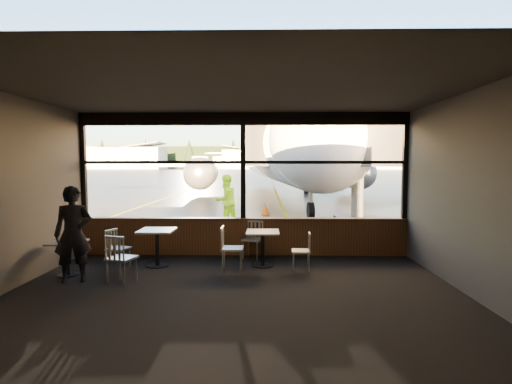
{
  "coord_description": "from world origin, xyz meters",
  "views": [
    {
      "loc": [
        0.5,
        -9.78,
        2.25
      ],
      "look_at": [
        0.3,
        1.0,
        1.5
      ],
      "focal_mm": 28.0,
      "sensor_mm": 36.0,
      "label": 1
    }
  ],
  "objects_px": {
    "cafe_table_near": "(263,249)",
    "chair_near_e": "(301,251)",
    "cone_nose": "(265,209)",
    "chair_near_n": "(253,240)",
    "jet_bridge": "(345,159)",
    "chair_near_w": "(232,249)",
    "airliner": "(277,116)",
    "ground_crew": "(226,201)",
    "passenger": "(73,234)",
    "cafe_table_left": "(68,259)",
    "chair_mid_s": "(122,259)",
    "cafe_table_mid": "(157,248)",
    "chair_mid_w": "(118,249)"
  },
  "relations": [
    {
      "from": "airliner",
      "to": "cone_nose",
      "type": "distance_m",
      "value": 12.95
    },
    {
      "from": "chair_mid_w",
      "to": "passenger",
      "type": "distance_m",
      "value": 1.2
    },
    {
      "from": "cafe_table_left",
      "to": "chair_near_e",
      "type": "relative_size",
      "value": 0.86
    },
    {
      "from": "jet_bridge",
      "to": "chair_mid_s",
      "type": "height_order",
      "value": "jet_bridge"
    },
    {
      "from": "airliner",
      "to": "chair_mid_s",
      "type": "relative_size",
      "value": 39.64
    },
    {
      "from": "cafe_table_left",
      "to": "ground_crew",
      "type": "distance_m",
      "value": 6.94
    },
    {
      "from": "chair_near_w",
      "to": "jet_bridge",
      "type": "bearing_deg",
      "value": 152.09
    },
    {
      "from": "jet_bridge",
      "to": "cafe_table_mid",
      "type": "relative_size",
      "value": 13.69
    },
    {
      "from": "chair_near_n",
      "to": "cone_nose",
      "type": "relative_size",
      "value": 1.7
    },
    {
      "from": "jet_bridge",
      "to": "chair_near_e",
      "type": "bearing_deg",
      "value": -108.39
    },
    {
      "from": "chair_near_w",
      "to": "airliner",
      "type": "bearing_deg",
      "value": 175.66
    },
    {
      "from": "chair_near_n",
      "to": "cone_nose",
      "type": "xyz_separation_m",
      "value": [
        0.34,
        8.24,
        -0.19
      ]
    },
    {
      "from": "chair_near_n",
      "to": "chair_mid_w",
      "type": "distance_m",
      "value": 3.03
    },
    {
      "from": "chair_near_e",
      "to": "ground_crew",
      "type": "xyz_separation_m",
      "value": [
        -2.16,
        5.91,
        0.54
      ]
    },
    {
      "from": "cafe_table_mid",
      "to": "chair_near_w",
      "type": "height_order",
      "value": "chair_near_w"
    },
    {
      "from": "chair_near_e",
      "to": "chair_mid_w",
      "type": "bearing_deg",
      "value": 91.88
    },
    {
      "from": "chair_near_w",
      "to": "ground_crew",
      "type": "xyz_separation_m",
      "value": [
        -0.71,
        6.03,
        0.46
      ]
    },
    {
      "from": "passenger",
      "to": "chair_mid_s",
      "type": "bearing_deg",
      "value": -23.81
    },
    {
      "from": "ground_crew",
      "to": "cafe_table_mid",
      "type": "bearing_deg",
      "value": 38.66
    },
    {
      "from": "ground_crew",
      "to": "chair_near_n",
      "type": "bearing_deg",
      "value": 61.19
    },
    {
      "from": "jet_bridge",
      "to": "chair_near_e",
      "type": "relative_size",
      "value": 13.86
    },
    {
      "from": "chair_mid_w",
      "to": "cafe_table_mid",
      "type": "bearing_deg",
      "value": 123.99
    },
    {
      "from": "cone_nose",
      "to": "chair_mid_s",
      "type": "bearing_deg",
      "value": -104.99
    },
    {
      "from": "chair_mid_w",
      "to": "chair_near_n",
      "type": "bearing_deg",
      "value": 128.91
    },
    {
      "from": "chair_near_w",
      "to": "ground_crew",
      "type": "relative_size",
      "value": 0.51
    },
    {
      "from": "chair_mid_w",
      "to": "passenger",
      "type": "relative_size",
      "value": 0.46
    },
    {
      "from": "jet_bridge",
      "to": "chair_near_w",
      "type": "xyz_separation_m",
      "value": [
        -3.75,
        -7.04,
        -1.98
      ]
    },
    {
      "from": "cafe_table_near",
      "to": "cafe_table_left",
      "type": "distance_m",
      "value": 4.02
    },
    {
      "from": "airliner",
      "to": "cafe_table_near",
      "type": "distance_m",
      "value": 21.36
    },
    {
      "from": "cafe_table_near",
      "to": "chair_near_e",
      "type": "height_order",
      "value": "chair_near_e"
    },
    {
      "from": "chair_near_n",
      "to": "chair_mid_w",
      "type": "relative_size",
      "value": 1.06
    },
    {
      "from": "chair_mid_s",
      "to": "cone_nose",
      "type": "bearing_deg",
      "value": 92.25
    },
    {
      "from": "chair_near_e",
      "to": "chair_near_n",
      "type": "relative_size",
      "value": 0.9
    },
    {
      "from": "ground_crew",
      "to": "chair_mid_s",
      "type": "bearing_deg",
      "value": 37.8
    },
    {
      "from": "chair_near_w",
      "to": "cafe_table_left",
      "type": "bearing_deg",
      "value": -83.28
    },
    {
      "from": "airliner",
      "to": "cafe_table_near",
      "type": "relative_size",
      "value": 48.12
    },
    {
      "from": "cone_nose",
      "to": "jet_bridge",
      "type": "bearing_deg",
      "value": -37.88
    },
    {
      "from": "chair_near_n",
      "to": "cone_nose",
      "type": "distance_m",
      "value": 8.25
    },
    {
      "from": "airliner",
      "to": "chair_mid_s",
      "type": "bearing_deg",
      "value": -104.02
    },
    {
      "from": "jet_bridge",
      "to": "chair_near_w",
      "type": "relative_size",
      "value": 11.75
    },
    {
      "from": "passenger",
      "to": "cafe_table_near",
      "type": "bearing_deg",
      "value": 0.99
    },
    {
      "from": "jet_bridge",
      "to": "cafe_table_mid",
      "type": "height_order",
      "value": "jet_bridge"
    },
    {
      "from": "jet_bridge",
      "to": "cafe_table_near",
      "type": "distance_m",
      "value": 7.6
    },
    {
      "from": "chair_near_w",
      "to": "cafe_table_near",
      "type": "bearing_deg",
      "value": 124.01
    },
    {
      "from": "chair_near_n",
      "to": "ground_crew",
      "type": "relative_size",
      "value": 0.48
    },
    {
      "from": "cone_nose",
      "to": "chair_near_n",
      "type": "bearing_deg",
      "value": -92.39
    },
    {
      "from": "chair_near_n",
      "to": "passenger",
      "type": "distance_m",
      "value": 3.91
    },
    {
      "from": "cafe_table_mid",
      "to": "cone_nose",
      "type": "xyz_separation_m",
      "value": [
        2.43,
        9.01,
        -0.14
      ]
    },
    {
      "from": "jet_bridge",
      "to": "chair_near_e",
      "type": "distance_m",
      "value": 7.58
    },
    {
      "from": "jet_bridge",
      "to": "chair_mid_w",
      "type": "xyz_separation_m",
      "value": [
        -6.23,
        -6.85,
        -2.03
      ]
    }
  ]
}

